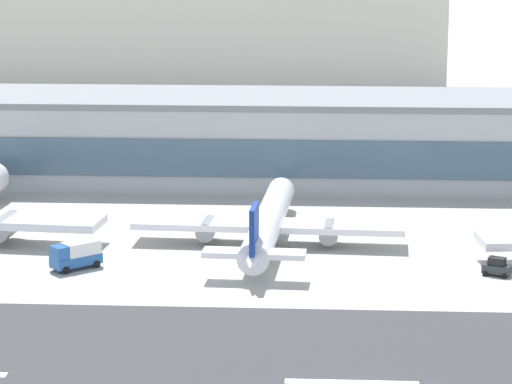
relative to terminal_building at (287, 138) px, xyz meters
The scene contains 7 objects.
runway_strip 88.30m from the terminal_building, 83.27° to the right, with size 800.00×41.78×0.08m, color #38383A.
runway_centreline_dash_4 88.13m from the terminal_building, 84.29° to the right, with size 12.00×1.20×0.01m, color white.
terminal_building is the anchor object (origin of this frame).
distant_hotel_block 116.74m from the terminal_building, 107.11° to the left, with size 137.83×30.36×33.09m, color beige.
airliner_navy_tail_gate_1 40.95m from the terminal_building, 91.56° to the right, with size 35.07×42.40×8.85m.
service_box_truck_1 57.70m from the terminal_building, 114.00° to the right, with size 6.05×5.82×3.25m.
service_baggage_tug_2 58.96m from the terminal_building, 63.36° to the right, with size 3.57×2.85×2.20m.
Camera 1 is at (-4.25, -99.69, 39.85)m, focal length 84.14 mm.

